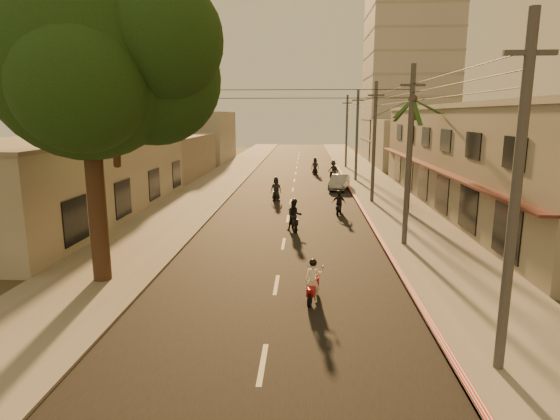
{
  "coord_description": "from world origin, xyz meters",
  "views": [
    {
      "loc": [
        1.09,
        -15.47,
        6.61
      ],
      "look_at": [
        -0.11,
        6.71,
        2.07
      ],
      "focal_mm": 30.0,
      "sensor_mm": 36.0,
      "label": 1
    }
  ],
  "objects_px": {
    "scooter_mid_b": "(339,203)",
    "scooter_far_a": "(276,190)",
    "scooter_mid_a": "(294,216)",
    "parked_car": "(339,182)",
    "scooter_far_b": "(333,170)",
    "scooter_red": "(313,283)",
    "scooter_far_c": "(315,167)",
    "broadleaf_tree": "(98,63)",
    "palm_tree": "(412,106)"
  },
  "relations": [
    {
      "from": "scooter_far_a",
      "to": "scooter_far_b",
      "type": "relative_size",
      "value": 0.99
    },
    {
      "from": "broadleaf_tree",
      "to": "scooter_far_c",
      "type": "relative_size",
      "value": 6.32
    },
    {
      "from": "scooter_mid_b",
      "to": "scooter_far_b",
      "type": "height_order",
      "value": "scooter_far_b"
    },
    {
      "from": "scooter_red",
      "to": "scooter_mid_b",
      "type": "relative_size",
      "value": 0.97
    },
    {
      "from": "broadleaf_tree",
      "to": "palm_tree",
      "type": "relative_size",
      "value": 1.48
    },
    {
      "from": "palm_tree",
      "to": "parked_car",
      "type": "bearing_deg",
      "value": 110.74
    },
    {
      "from": "broadleaf_tree",
      "to": "scooter_far_a",
      "type": "height_order",
      "value": "broadleaf_tree"
    },
    {
      "from": "scooter_mid_a",
      "to": "parked_car",
      "type": "distance_m",
      "value": 15.7
    },
    {
      "from": "scooter_red",
      "to": "scooter_mid_b",
      "type": "height_order",
      "value": "scooter_mid_b"
    },
    {
      "from": "scooter_red",
      "to": "scooter_far_b",
      "type": "height_order",
      "value": "scooter_far_b"
    },
    {
      "from": "palm_tree",
      "to": "parked_car",
      "type": "relative_size",
      "value": 1.93
    },
    {
      "from": "scooter_mid_a",
      "to": "scooter_mid_b",
      "type": "distance_m",
      "value": 5.48
    },
    {
      "from": "scooter_far_b",
      "to": "parked_car",
      "type": "relative_size",
      "value": 0.44
    },
    {
      "from": "scooter_far_c",
      "to": "palm_tree",
      "type": "bearing_deg",
      "value": -74.61
    },
    {
      "from": "palm_tree",
      "to": "scooter_far_c",
      "type": "height_order",
      "value": "palm_tree"
    },
    {
      "from": "scooter_mid_a",
      "to": "scooter_far_b",
      "type": "bearing_deg",
      "value": 72.07
    },
    {
      "from": "scooter_red",
      "to": "scooter_mid_b",
      "type": "xyz_separation_m",
      "value": [
        1.96,
        15.17,
        0.03
      ]
    },
    {
      "from": "scooter_far_b",
      "to": "scooter_far_c",
      "type": "distance_m",
      "value": 3.25
    },
    {
      "from": "palm_tree",
      "to": "scooter_mid_b",
      "type": "relative_size",
      "value": 4.92
    },
    {
      "from": "scooter_red",
      "to": "scooter_mid_a",
      "type": "relative_size",
      "value": 0.85
    },
    {
      "from": "broadleaf_tree",
      "to": "parked_car",
      "type": "height_order",
      "value": "broadleaf_tree"
    },
    {
      "from": "broadleaf_tree",
      "to": "scooter_far_a",
      "type": "bearing_deg",
      "value": 73.82
    },
    {
      "from": "broadleaf_tree",
      "to": "scooter_far_b",
      "type": "relative_size",
      "value": 6.42
    },
    {
      "from": "scooter_mid_a",
      "to": "parked_car",
      "type": "xyz_separation_m",
      "value": [
        3.65,
        15.27,
        -0.19
      ]
    },
    {
      "from": "scooter_red",
      "to": "broadleaf_tree",
      "type": "bearing_deg",
      "value": -179.77
    },
    {
      "from": "palm_tree",
      "to": "scooter_far_a",
      "type": "xyz_separation_m",
      "value": [
        -9.19,
        4.82,
        -6.33
      ]
    },
    {
      "from": "scooter_mid_b",
      "to": "scooter_far_b",
      "type": "relative_size",
      "value": 0.88
    },
    {
      "from": "palm_tree",
      "to": "scooter_far_a",
      "type": "bearing_deg",
      "value": 152.33
    },
    {
      "from": "scooter_far_b",
      "to": "palm_tree",
      "type": "bearing_deg",
      "value": -53.89
    },
    {
      "from": "scooter_far_a",
      "to": "scooter_far_c",
      "type": "distance_m",
      "value": 16.55
    },
    {
      "from": "scooter_far_a",
      "to": "parked_car",
      "type": "xyz_separation_m",
      "value": [
        5.33,
        5.38,
        -0.15
      ]
    },
    {
      "from": "scooter_red",
      "to": "scooter_mid_b",
      "type": "bearing_deg",
      "value": 95.07
    },
    {
      "from": "scooter_far_a",
      "to": "scooter_far_c",
      "type": "bearing_deg",
      "value": 82.7
    },
    {
      "from": "scooter_far_c",
      "to": "scooter_red",
      "type": "bearing_deg",
      "value": -91.29
    },
    {
      "from": "palm_tree",
      "to": "scooter_mid_a",
      "type": "xyz_separation_m",
      "value": [
        -7.51,
        -5.08,
        -6.3
      ]
    },
    {
      "from": "broadleaf_tree",
      "to": "palm_tree",
      "type": "xyz_separation_m",
      "value": [
        14.61,
        13.86,
        -1.33
      ]
    },
    {
      "from": "scooter_far_a",
      "to": "parked_car",
      "type": "distance_m",
      "value": 7.57
    },
    {
      "from": "scooter_far_b",
      "to": "scooter_red",
      "type": "bearing_deg",
      "value": -70.43
    },
    {
      "from": "broadleaf_tree",
      "to": "scooter_mid_b",
      "type": "distance_m",
      "value": 18.44
    },
    {
      "from": "scooter_mid_a",
      "to": "scooter_far_a",
      "type": "bearing_deg",
      "value": 90.42
    },
    {
      "from": "palm_tree",
      "to": "parked_car",
      "type": "xyz_separation_m",
      "value": [
        -3.86,
        10.2,
        -6.48
      ]
    },
    {
      "from": "scooter_mid_b",
      "to": "parked_car",
      "type": "distance_m",
      "value": 10.64
    },
    {
      "from": "scooter_mid_b",
      "to": "scooter_far_a",
      "type": "height_order",
      "value": "scooter_far_a"
    },
    {
      "from": "palm_tree",
      "to": "scooter_far_b",
      "type": "relative_size",
      "value": 4.35
    },
    {
      "from": "parked_car",
      "to": "scooter_far_c",
      "type": "distance_m",
      "value": 11.0
    },
    {
      "from": "parked_car",
      "to": "scooter_mid_b",
      "type": "bearing_deg",
      "value": -82.13
    },
    {
      "from": "scooter_mid_b",
      "to": "scooter_far_a",
      "type": "relative_size",
      "value": 0.9
    },
    {
      "from": "scooter_far_a",
      "to": "scooter_far_b",
      "type": "distance_m",
      "value": 14.55
    },
    {
      "from": "broadleaf_tree",
      "to": "scooter_mid_a",
      "type": "relative_size",
      "value": 6.35
    },
    {
      "from": "scooter_far_a",
      "to": "broadleaf_tree",
      "type": "bearing_deg",
      "value": -101.7
    }
  ]
}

